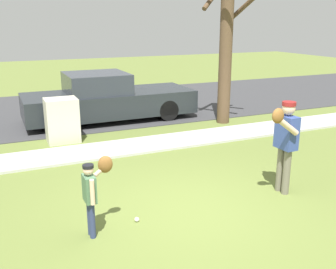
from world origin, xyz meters
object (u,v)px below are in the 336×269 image
object	(u,v)px
baseball	(137,220)
utility_cabinet	(62,120)
parked_pickup_dark	(107,99)
person_child	(93,187)
street_tree_near	(227,32)
person_adult	(285,137)

from	to	relation	value
baseball	utility_cabinet	xyz separation A→B (m)	(-0.31, 4.78, 0.53)
baseball	parked_pickup_dark	world-z (taller)	parked_pickup_dark
person_child	street_tree_near	distance (m)	7.41
utility_cabinet	baseball	bearing A→B (deg)	-86.28
street_tree_near	utility_cabinet	bearing A→B (deg)	-179.76
person_adult	person_child	xyz separation A→B (m)	(-3.44, -0.05, -0.31)
utility_cabinet	parked_pickup_dark	world-z (taller)	parked_pickup_dark
person_adult	utility_cabinet	bearing A→B (deg)	-59.10
baseball	utility_cabinet	size ratio (longest dim) A/B	0.07
person_child	utility_cabinet	xyz separation A→B (m)	(0.36, 4.87, -0.17)
person_child	baseball	distance (m)	0.98
utility_cabinet	street_tree_near	world-z (taller)	street_tree_near
person_adult	parked_pickup_dark	size ratio (longest dim) A/B	0.32
person_adult	utility_cabinet	size ratio (longest dim) A/B	1.49
utility_cabinet	street_tree_near	bearing A→B (deg)	0.24
person_adult	street_tree_near	bearing A→B (deg)	-111.67
person_adult	person_child	bearing A→B (deg)	-0.84
person_adult	street_tree_near	world-z (taller)	street_tree_near
baseball	street_tree_near	bearing A→B (deg)	46.64
parked_pickup_dark	baseball	bearing A→B (deg)	-101.79
baseball	parked_pickup_dark	distance (m)	6.70
baseball	utility_cabinet	world-z (taller)	utility_cabinet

